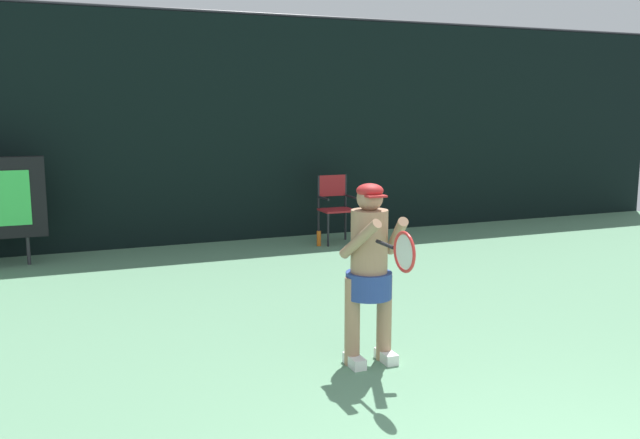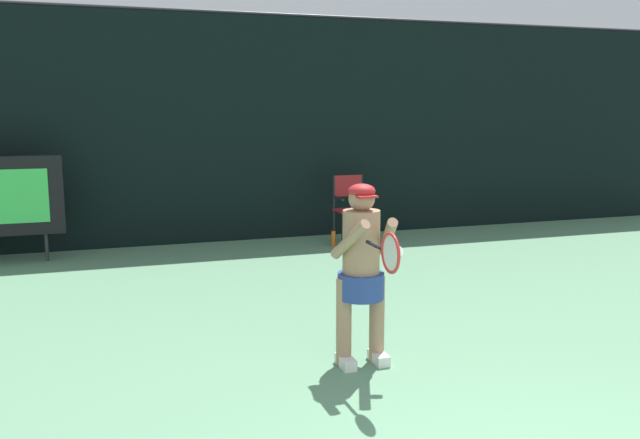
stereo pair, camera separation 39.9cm
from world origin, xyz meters
TOP-DOWN VIEW (x-y plane):
  - backdrop_screen at (0.00, 8.50)m, footprint 18.00×0.12m
  - umpire_chair at (1.71, 7.69)m, footprint 0.52×0.44m
  - water_bottle at (1.35, 7.51)m, footprint 0.07×0.07m
  - tennis_player at (-0.11, 2.74)m, footprint 0.53×0.60m
  - tennis_racket at (-0.14, 2.11)m, footprint 0.03×0.60m

SIDE VIEW (x-z plane):
  - water_bottle at x=1.35m, z-range -0.01..0.26m
  - umpire_chair at x=1.71m, z-range 0.08..1.16m
  - tennis_player at x=-0.11m, z-range 0.08..1.62m
  - tennis_racket at x=-0.14m, z-range 0.94..1.25m
  - backdrop_screen at x=0.00m, z-range -0.02..3.64m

